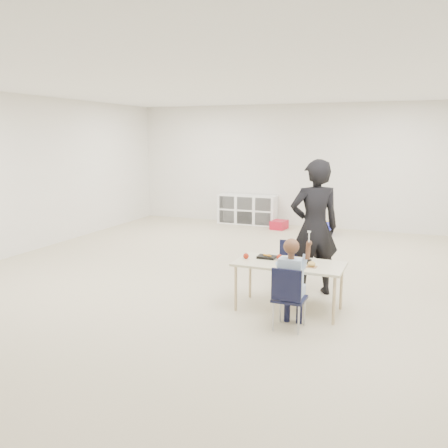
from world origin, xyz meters
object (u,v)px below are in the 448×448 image
at_px(table, 289,286).
at_px(cubby_shelf, 247,209).
at_px(chair_near, 290,297).
at_px(adult, 314,228).
at_px(child, 290,279).

bearing_deg(table, cubby_shelf, 114.58).
height_order(table, chair_near, chair_near).
bearing_deg(adult, chair_near, 61.29).
height_order(child, cubby_shelf, child).
bearing_deg(table, adult, 79.25).
distance_m(table, child, 0.62).
distance_m(child, adult, 1.31).
relative_size(table, adult, 0.72).
height_order(table, child, child).
relative_size(table, cubby_shelf, 0.92).
bearing_deg(child, cubby_shelf, 113.77).
xyz_separation_m(child, cubby_shelf, (-2.47, 5.80, -0.21)).
xyz_separation_m(chair_near, adult, (0.00, 1.27, 0.54)).
xyz_separation_m(table, adult, (0.15, 0.72, 0.60)).
bearing_deg(chair_near, table, 105.50).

